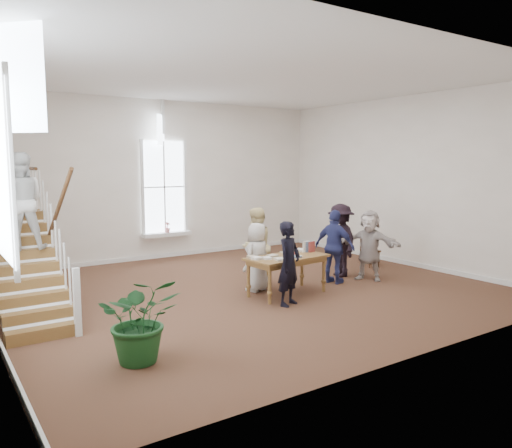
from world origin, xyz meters
TOP-DOWN VIEW (x-y plane):
  - ground at (0.00, 0.00)m, footprint 10.00×10.00m
  - room_shell at (-0.00, 4.39)m, footprint 10.49×10.00m
  - staircase at (-4.34, 0.75)m, footprint 1.10×4.10m
  - library_table at (0.44, -0.77)m, footprint 1.80×1.02m
  - police_officer at (-0.01, -1.43)m, footprint 0.70×0.60m
  - elderly_woman at (0.09, -0.18)m, footprint 0.84×0.69m
  - person_yellow at (0.39, 0.32)m, footprint 1.02×0.91m
  - woman_cluster_a at (1.94, -0.61)m, footprint 0.69×1.06m
  - woman_cluster_b at (2.54, -0.16)m, footprint 0.93×1.27m
  - woman_cluster_c at (2.84, -0.81)m, footprint 1.18×1.57m
  - floor_plant at (-3.40, -2.51)m, footprint 1.33×1.23m
  - side_chair at (4.01, 0.31)m, footprint 0.42×0.42m

SIDE VIEW (x-z plane):
  - ground at x=0.00m, z-range 0.00..0.00m
  - room_shell at x=0.00m, z-range -4.60..5.40m
  - side_chair at x=4.01m, z-range 0.05..0.95m
  - floor_plant at x=-3.40m, z-range 0.00..1.21m
  - library_table at x=0.44m, z-range 0.29..1.16m
  - elderly_woman at x=0.09m, z-range 0.00..1.47m
  - police_officer at x=-0.01m, z-range 0.00..1.63m
  - woman_cluster_c at x=2.84m, z-range 0.00..1.65m
  - woman_cluster_a at x=1.94m, z-range 0.00..1.68m
  - person_yellow at x=0.39m, z-range 0.00..1.74m
  - woman_cluster_b at x=2.54m, z-range 0.00..1.76m
  - staircase at x=-4.34m, z-range 0.16..3.08m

